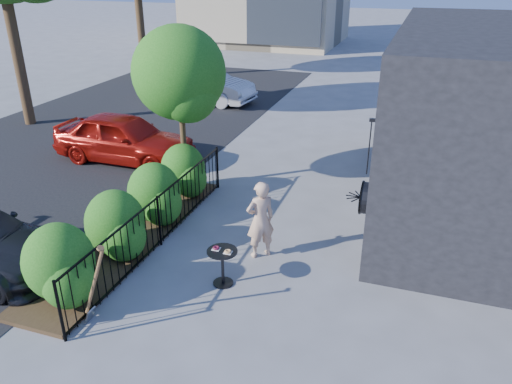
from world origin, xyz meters
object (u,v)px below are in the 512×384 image
(shovel, at_px, (94,289))
(car_silver, at_px, (203,85))
(woman, at_px, (260,220))
(patio_tree, at_px, (181,79))
(cafe_table, at_px, (222,261))
(car_red, at_px, (124,138))

(shovel, distance_m, car_silver, 13.93)
(shovel, bearing_deg, woman, 57.02)
(patio_tree, bearing_deg, woman, -41.82)
(cafe_table, xyz_separation_m, shovel, (-1.47, -1.64, 0.18))
(patio_tree, bearing_deg, cafe_table, -55.85)
(woman, relative_size, car_red, 0.39)
(car_red, bearing_deg, shovel, -150.68)
(patio_tree, height_order, shovel, patio_tree)
(cafe_table, relative_size, shovel, 0.49)
(cafe_table, xyz_separation_m, car_red, (-4.97, 4.77, 0.22))
(shovel, bearing_deg, cafe_table, 48.23)
(patio_tree, height_order, car_red, patio_tree)
(woman, bearing_deg, cafe_table, 31.43)
(cafe_table, height_order, car_red, car_red)
(cafe_table, bearing_deg, woman, 73.72)
(patio_tree, relative_size, woman, 2.51)
(shovel, relative_size, car_silver, 0.35)
(woman, height_order, car_silver, woman)
(shovel, bearing_deg, car_silver, 107.36)
(patio_tree, distance_m, car_red, 3.47)
(patio_tree, relative_size, car_silver, 0.92)
(woman, distance_m, car_silver, 12.10)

